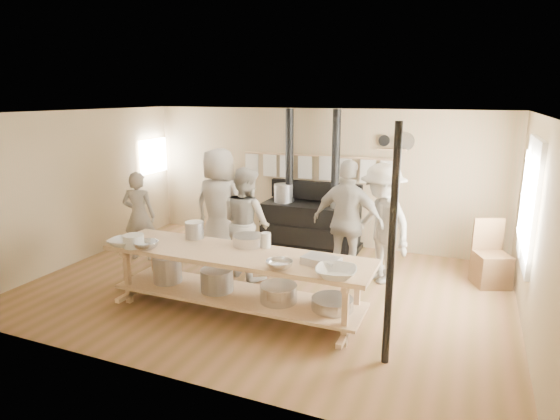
{
  "coord_description": "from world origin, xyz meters",
  "views": [
    {
      "loc": [
        2.74,
        -6.01,
        2.84
      ],
      "look_at": [
        0.17,
        0.2,
        1.18
      ],
      "focal_mm": 30.0,
      "sensor_mm": 36.0,
      "label": 1
    }
  ],
  "objects": [
    {
      "name": "towel_rail",
      "position": [
        -0.0,
        2.4,
        1.55
      ],
      "size": [
        3.0,
        0.04,
        0.47
      ],
      "color": "tan",
      "rests_on": "ground"
    },
    {
      "name": "cook_by_window",
      "position": [
        1.54,
        0.95,
        0.93
      ],
      "size": [
        1.36,
        1.31,
        1.86
      ],
      "primitive_type": "imported",
      "rotation": [
        0.0,
        0.0,
        -0.72
      ],
      "color": "#A49C91",
      "rests_on": "ground"
    },
    {
      "name": "back_wall_shelf",
      "position": [
        1.46,
        2.43,
        2.0
      ],
      "size": [
        0.63,
        0.14,
        0.32
      ],
      "color": "tan",
      "rests_on": "ground"
    },
    {
      "name": "bucket_galv",
      "position": [
        -0.84,
        -0.57,
        0.97
      ],
      "size": [
        0.28,
        0.28,
        0.24
      ],
      "primitive_type": "cylinder",
      "rotation": [
        0.0,
        0.0,
        -0.08
      ],
      "color": "gray",
      "rests_on": "prep_table"
    },
    {
      "name": "roasting_pan",
      "position": [
        1.16,
        -0.9,
        0.9
      ],
      "size": [
        0.48,
        0.37,
        0.1
      ],
      "primitive_type": "cube",
      "rotation": [
        0.0,
        0.0,
        -0.2
      ],
      "color": "#B2B2B7",
      "rests_on": "prep_table"
    },
    {
      "name": "pitcher",
      "position": [
        0.28,
        -0.57,
        0.95
      ],
      "size": [
        0.16,
        0.16,
        0.21
      ],
      "primitive_type": "cylinder",
      "rotation": [
        0.0,
        0.0,
        0.24
      ],
      "color": "white",
      "rests_on": "prep_table"
    },
    {
      "name": "ground",
      "position": [
        0.0,
        0.0,
        0.0
      ],
      "size": [
        7.0,
        7.0,
        0.0
      ],
      "primitive_type": "plane",
      "color": "brown",
      "rests_on": "ground"
    },
    {
      "name": "cook_center",
      "position": [
        -1.16,
        0.72,
        1.0
      ],
      "size": [
        1.01,
        0.7,
        1.99
      ],
      "primitive_type": "imported",
      "rotation": [
        0.0,
        0.0,
        3.07
      ],
      "color": "#A49C91",
      "rests_on": "ground"
    },
    {
      "name": "prep_table",
      "position": [
        -0.01,
        -0.9,
        0.52
      ],
      "size": [
        3.6,
        0.9,
        0.85
      ],
      "color": "tan",
      "rests_on": "ground"
    },
    {
      "name": "stove",
      "position": [
        -0.01,
        2.12,
        0.52
      ],
      "size": [
        1.9,
        0.75,
        2.6
      ],
      "color": "black",
      "rests_on": "ground"
    },
    {
      "name": "cook_left",
      "position": [
        -0.46,
        0.34,
        0.89
      ],
      "size": [
        1.07,
        0.99,
        1.77
      ],
      "primitive_type": "imported",
      "rotation": [
        0.0,
        0.0,
        2.66
      ],
      "color": "#A49C91",
      "rests_on": "ground"
    },
    {
      "name": "deep_bowl_enamel",
      "position": [
        -1.37,
        -1.23,
        0.94
      ],
      "size": [
        0.33,
        0.33,
        0.17
      ],
      "primitive_type": "cylinder",
      "rotation": [
        0.0,
        0.0,
        -0.21
      ],
      "color": "white",
      "rests_on": "prep_table"
    },
    {
      "name": "room_shell",
      "position": [
        0.0,
        0.0,
        1.62
      ],
      "size": [
        7.0,
        7.0,
        7.0
      ],
      "color": "tan",
      "rests_on": "ground"
    },
    {
      "name": "cook_right",
      "position": [
        1.07,
        0.73,
        0.96
      ],
      "size": [
        1.16,
        0.57,
        1.91
      ],
      "primitive_type": "imported",
      "rotation": [
        0.0,
        0.0,
        3.05
      ],
      "color": "#A49C91",
      "rests_on": "ground"
    },
    {
      "name": "bowl_white_b",
      "position": [
        1.44,
        -1.23,
        0.91
      ],
      "size": [
        0.54,
        0.54,
        0.11
      ],
      "primitive_type": "imported",
      "rotation": [
        0.0,
        0.0,
        1.73
      ],
      "color": "white",
      "rests_on": "prep_table"
    },
    {
      "name": "window_right",
      "position": [
        3.47,
        0.6,
        1.5
      ],
      "size": [
        0.09,
        1.5,
        1.65
      ],
      "color": "beige",
      "rests_on": "ground"
    },
    {
      "name": "chair",
      "position": [
        3.14,
        1.43,
        0.3
      ],
      "size": [
        0.62,
        0.62,
        1.01
      ],
      "rotation": [
        0.0,
        0.0,
        0.4
      ],
      "color": "brown",
      "rests_on": "ground"
    },
    {
      "name": "cook_far_left",
      "position": [
        -2.57,
        0.35,
        0.78
      ],
      "size": [
        0.66,
        0.53,
        1.57
      ],
      "primitive_type": "imported",
      "rotation": [
        0.0,
        0.0,
        3.44
      ],
      "color": "#A49C91",
      "rests_on": "ground"
    },
    {
      "name": "bowl_white_a",
      "position": [
        -1.55,
        -1.23,
        0.9
      ],
      "size": [
        0.41,
        0.41,
        0.09
      ],
      "primitive_type": "imported",
      "rotation": [
        0.0,
        0.0,
        0.09
      ],
      "color": "white",
      "rests_on": "prep_table"
    },
    {
      "name": "bowl_steel_a",
      "position": [
        -1.17,
        -1.23,
        0.9
      ],
      "size": [
        0.46,
        0.46,
        0.1
      ],
      "primitive_type": "imported",
      "rotation": [
        0.0,
        0.0,
        0.83
      ],
      "color": "silver",
      "rests_on": "prep_table"
    },
    {
      "name": "bowl_steel_b",
      "position": [
        0.75,
        -1.23,
        0.9
      ],
      "size": [
        0.45,
        0.45,
        0.1
      ],
      "primitive_type": "imported",
      "rotation": [
        0.0,
        0.0,
        3.87
      ],
      "color": "silver",
      "rests_on": "prep_table"
    },
    {
      "name": "mixing_bowl_large",
      "position": [
        0.02,
        -0.57,
        0.92
      ],
      "size": [
        0.55,
        0.55,
        0.14
      ],
      "primitive_type": "cylinder",
      "rotation": [
        0.0,
        0.0,
        -0.3
      ],
      "color": "silver",
      "rests_on": "prep_table"
    },
    {
      "name": "support_post",
      "position": [
        2.05,
        -1.35,
        1.3
      ],
      "size": [
        0.08,
        0.08,
        2.6
      ],
      "primitive_type": "cylinder",
      "color": "black",
      "rests_on": "ground"
    },
    {
      "name": "left_opening",
      "position": [
        -3.45,
        2.0,
        1.6
      ],
      "size": [
        0.0,
        0.9,
        0.9
      ],
      "color": "white",
      "rests_on": "ground"
    }
  ]
}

